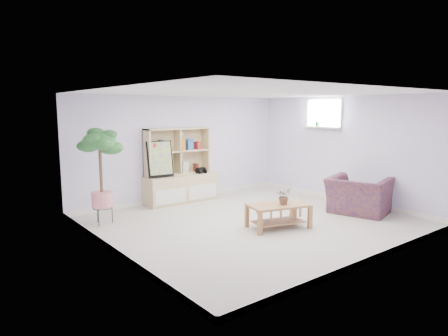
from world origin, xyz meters
TOP-DOWN VIEW (x-y plane):
  - floor at (0.00, 0.00)m, footprint 5.50×5.00m
  - ceiling at (0.00, 0.00)m, footprint 5.50×5.00m
  - walls at (0.00, 0.00)m, footprint 5.51×5.01m
  - baseboard at (0.00, 0.00)m, footprint 5.50×5.00m
  - window at (2.73, 0.60)m, footprint 0.10×0.98m
  - window_sill at (2.67, 0.60)m, footprint 0.14×1.00m
  - storage_unit at (-0.23, 2.24)m, footprint 1.69×0.57m
  - poster at (-0.76, 2.20)m, footprint 0.59×0.19m
  - toy_truck at (0.26, 2.13)m, footprint 0.31×0.23m
  - coffee_table at (0.08, -0.55)m, footprint 1.18×0.84m
  - table_plant at (0.16, -0.59)m, footprint 0.29×0.26m
  - floor_tree at (-2.30, 1.60)m, footprint 0.81×0.81m
  - armchair at (2.10, -0.83)m, footprint 1.27×1.37m
  - sill_plant at (2.67, 0.74)m, footprint 0.14×0.11m

SIDE VIEW (x-z plane):
  - floor at x=0.00m, z-range -0.01..0.01m
  - baseboard at x=0.00m, z-range 0.00..0.10m
  - coffee_table at x=0.08m, z-range 0.00..0.43m
  - armchair at x=2.10m, z-range 0.00..0.85m
  - table_plant at x=0.16m, z-range 0.43..0.73m
  - toy_truck at x=0.26m, z-range 0.63..0.79m
  - storage_unit at x=-0.23m, z-range 0.00..1.69m
  - floor_tree at x=-2.30m, z-range 0.00..1.78m
  - poster at x=-0.76m, z-range 0.63..1.43m
  - walls at x=0.00m, z-range 0.00..2.40m
  - window_sill at x=2.67m, z-range 1.66..1.70m
  - sill_plant at x=2.67m, z-range 1.70..1.94m
  - window at x=2.73m, z-range 1.66..2.34m
  - ceiling at x=0.00m, z-range 2.40..2.40m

